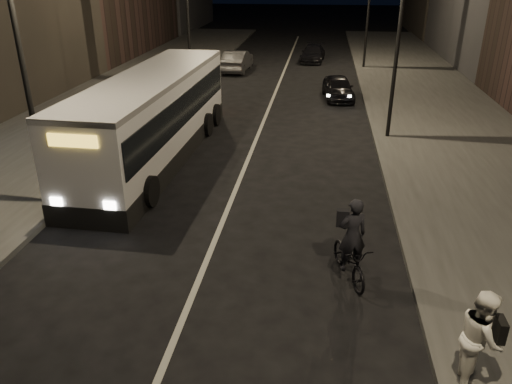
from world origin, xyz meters
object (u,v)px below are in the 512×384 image
(streetlight_right_mid, at_px, (395,7))
(city_bus, at_px, (154,114))
(car_near, at_px, (338,88))
(car_mid, at_px, (237,61))
(cyclist_on_bicycle, at_px, (350,253))
(pedestrian_woman, at_px, (481,338))
(car_far, at_px, (313,54))
(streetlight_left_near, at_px, (25,27))

(streetlight_right_mid, distance_m, city_bus, 10.19)
(city_bus, height_order, car_near, city_bus)
(car_mid, bearing_deg, cyclist_on_bicycle, 107.59)
(pedestrian_woman, bearing_deg, car_far, 14.08)
(pedestrian_woman, bearing_deg, cyclist_on_bicycle, 40.98)
(streetlight_left_near, relative_size, pedestrian_woman, 4.36)
(streetlight_right_mid, distance_m, car_mid, 17.02)
(streetlight_right_mid, height_order, cyclist_on_bicycle, streetlight_right_mid)
(city_bus, bearing_deg, car_mid, 90.78)
(streetlight_right_mid, xyz_separation_m, car_far, (-3.45, 18.52, -4.76))
(car_far, bearing_deg, car_mid, -134.09)
(cyclist_on_bicycle, height_order, car_far, cyclist_on_bicycle)
(car_near, bearing_deg, car_mid, 127.24)
(streetlight_right_mid, xyz_separation_m, cyclist_on_bicycle, (-1.78, -10.84, -4.63))
(streetlight_left_near, height_order, city_bus, streetlight_left_near)
(city_bus, height_order, car_far, city_bus)
(car_near, xyz_separation_m, car_far, (-1.72, 11.64, -0.04))
(car_near, relative_size, car_mid, 0.85)
(pedestrian_woman, bearing_deg, streetlight_left_near, 69.01)
(streetlight_left_near, bearing_deg, car_mid, 84.65)
(city_bus, bearing_deg, car_near, 56.91)
(cyclist_on_bicycle, relative_size, car_near, 0.59)
(city_bus, relative_size, cyclist_on_bicycle, 5.47)
(car_mid, bearing_deg, city_bus, 91.25)
(streetlight_right_mid, distance_m, car_far, 19.43)
(city_bus, relative_size, car_far, 2.91)
(streetlight_right_mid, relative_size, streetlight_left_near, 1.00)
(car_mid, bearing_deg, streetlight_right_mid, 123.90)
(pedestrian_woman, bearing_deg, city_bus, 48.57)
(streetlight_left_near, bearing_deg, city_bus, 68.83)
(streetlight_right_mid, relative_size, car_mid, 1.85)
(cyclist_on_bicycle, distance_m, car_mid, 25.69)
(car_near, bearing_deg, cyclist_on_bicycle, -97.25)
(streetlight_left_near, relative_size, car_far, 1.97)
(streetlight_left_near, xyz_separation_m, cyclist_on_bicycle, (8.88, -2.84, -4.63))
(pedestrian_woman, distance_m, car_near, 20.93)
(streetlight_left_near, height_order, car_mid, streetlight_left_near)
(car_near, relative_size, car_far, 0.91)
(streetlight_left_near, distance_m, car_mid, 22.50)
(streetlight_left_near, bearing_deg, pedestrian_woman, -28.53)
(cyclist_on_bicycle, height_order, car_near, cyclist_on_bicycle)
(city_bus, bearing_deg, pedestrian_woman, -47.27)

